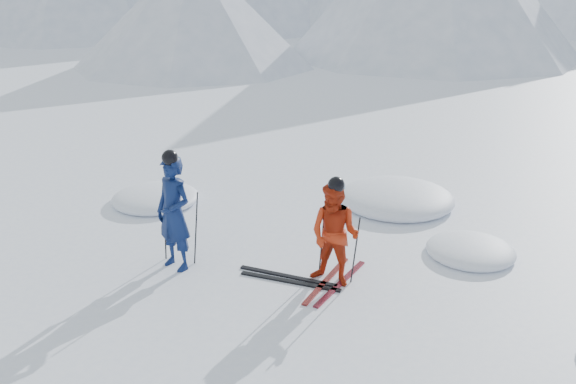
% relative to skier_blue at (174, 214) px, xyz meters
% --- Properties ---
extents(ground, '(160.00, 160.00, 0.00)m').
position_rel_skier_blue_xyz_m(ground, '(3.07, 0.85, -0.98)').
color(ground, white).
rests_on(ground, ground).
extents(skier_blue, '(0.81, 0.64, 1.95)m').
position_rel_skier_blue_xyz_m(skier_blue, '(0.00, 0.00, 0.00)').
color(skier_blue, '#0C1B4A').
rests_on(skier_blue, ground).
extents(skier_red, '(0.88, 0.72, 1.69)m').
position_rel_skier_blue_xyz_m(skier_red, '(2.61, 0.51, -0.13)').
color(skier_red, '#B52A0E').
rests_on(skier_red, ground).
extents(pole_blue_left, '(0.13, 0.09, 1.30)m').
position_rel_skier_blue_xyz_m(pole_blue_left, '(-0.30, 0.15, -0.33)').
color(pole_blue_left, black).
rests_on(pole_blue_left, ground).
extents(pole_blue_right, '(0.13, 0.08, 1.30)m').
position_rel_skier_blue_xyz_m(pole_blue_right, '(0.25, 0.25, -0.33)').
color(pole_blue_right, black).
rests_on(pole_blue_right, ground).
extents(pole_red_left, '(0.11, 0.09, 1.13)m').
position_rel_skier_blue_xyz_m(pole_red_left, '(2.31, 0.76, -0.41)').
color(pole_red_left, black).
rests_on(pole_red_left, ground).
extents(pole_red_right, '(0.11, 0.08, 1.13)m').
position_rel_skier_blue_xyz_m(pole_red_right, '(2.91, 0.66, -0.41)').
color(pole_red_right, black).
rests_on(pole_red_right, ground).
extents(ski_worn_left, '(0.20, 1.70, 0.03)m').
position_rel_skier_blue_xyz_m(ski_worn_left, '(2.49, 0.51, -0.96)').
color(ski_worn_left, black).
rests_on(ski_worn_left, ground).
extents(ski_worn_right, '(0.31, 1.70, 0.03)m').
position_rel_skier_blue_xyz_m(ski_worn_right, '(2.73, 0.51, -0.96)').
color(ski_worn_right, black).
rests_on(ski_worn_right, ground).
extents(ski_loose_a, '(1.70, 0.10, 0.03)m').
position_rel_skier_blue_xyz_m(ski_loose_a, '(1.86, 0.40, -0.96)').
color(ski_loose_a, black).
rests_on(ski_loose_a, ground).
extents(ski_loose_b, '(1.70, 0.16, 0.03)m').
position_rel_skier_blue_xyz_m(ski_loose_b, '(1.96, 0.25, -0.96)').
color(ski_loose_b, black).
rests_on(ski_loose_b, ground).
extents(snow_lumps, '(10.36, 6.18, 0.54)m').
position_rel_skier_blue_xyz_m(snow_lumps, '(2.08, 3.30, -0.98)').
color(snow_lumps, white).
rests_on(snow_lumps, ground).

